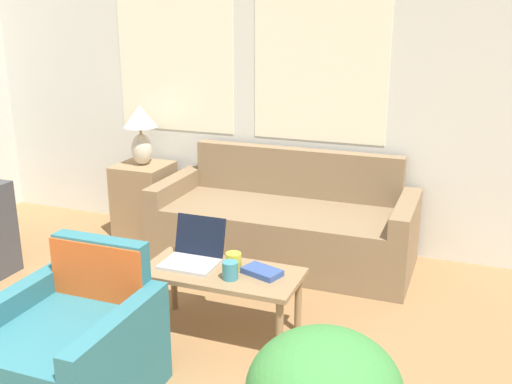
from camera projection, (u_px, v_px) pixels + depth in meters
The scene contains 10 objects.
wall_back at pixel (254, 88), 5.03m from camera, with size 6.19×0.06×2.60m.
couch at pixel (285, 226), 4.80m from camera, with size 2.03×0.83×0.85m.
armchair at pixel (72, 353), 3.04m from camera, with size 0.75×0.79×0.78m.
side_table at pixel (145, 199), 5.34m from camera, with size 0.45×0.45×0.63m.
table_lamp at pixel (141, 128), 5.15m from camera, with size 0.29×0.29×0.52m.
coffee_table at pixel (222, 279), 3.64m from camera, with size 0.97×0.46×0.42m.
laptop at pixel (194, 253), 3.74m from camera, with size 0.33×0.32×0.27m.
cup_navy at pixel (233, 261), 3.64m from camera, with size 0.10×0.10×0.10m.
cup_yellow at pixel (230, 270), 3.50m from camera, with size 0.09×0.09×0.11m.
book_red at pixel (262, 272), 3.57m from camera, with size 0.26×0.20×0.04m.
Camera 1 is at (1.82, -1.02, 1.94)m, focal length 42.00 mm.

